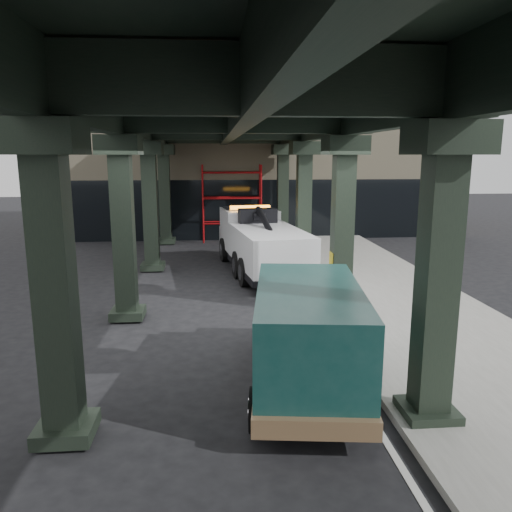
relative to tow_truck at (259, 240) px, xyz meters
name	(u,v)px	position (x,y,z in m)	size (l,w,h in m)	color
ground	(256,341)	(-0.79, -7.47, -1.24)	(90.00, 90.00, 0.00)	black
sidewalk	(403,309)	(3.71, -5.47, -1.17)	(5.00, 40.00, 0.15)	gray
lane_stripe	(309,314)	(0.91, -5.47, -1.24)	(0.12, 38.00, 0.01)	silver
viaduct	(234,117)	(-1.19, -5.47, 4.22)	(7.40, 32.00, 6.40)	#1F2A21
building	(260,163)	(1.21, 12.53, 2.76)	(22.00, 10.00, 8.00)	#C6B793
scaffolding	(232,201)	(-0.79, 7.17, 0.86)	(3.08, 0.88, 4.00)	#A90D11
tow_truck	(259,240)	(0.00, 0.00, 0.00)	(3.16, 7.99, 2.55)	black
towed_van	(307,332)	(0.00, -9.98, -0.11)	(2.63, 5.40, 2.11)	#103A36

